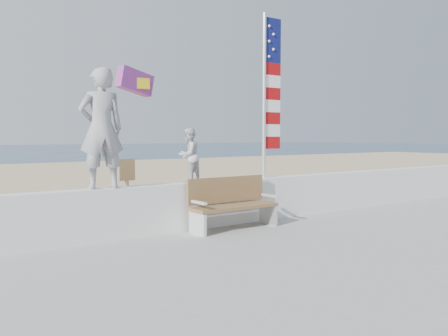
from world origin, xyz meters
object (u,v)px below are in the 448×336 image
(adult, at_px, (101,128))
(bench, at_px, (232,203))
(child, at_px, (189,155))
(flag, at_px, (269,89))

(adult, bearing_deg, bench, 177.03)
(adult, height_order, bench, adult)
(child, bearing_deg, bench, 126.46)
(bench, bearing_deg, flag, 18.96)
(child, distance_m, bench, 1.24)
(adult, xyz_separation_m, child, (1.74, 0.00, -0.50))
(adult, relative_size, flag, 0.59)
(adult, distance_m, flag, 3.86)
(adult, distance_m, child, 1.81)
(bench, distance_m, flag, 2.70)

